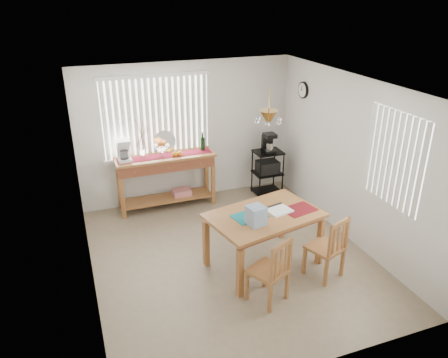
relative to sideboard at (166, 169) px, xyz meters
name	(u,v)px	position (x,y,z in m)	size (l,w,h in m)	color
ground	(230,257)	(0.48, -1.98, -0.76)	(4.00, 4.50, 0.01)	gray
room_shell	(231,152)	(0.48, -1.96, 0.94)	(4.20, 4.70, 2.70)	silver
sideboard	(166,169)	(0.00, 0.00, 0.00)	(1.78, 0.50, 1.00)	#A76B38
sideboard_items	(148,149)	(-0.31, 0.02, 0.41)	(1.69, 0.43, 0.77)	maroon
wire_cart	(267,169)	(1.95, -0.16, -0.22)	(0.52, 0.42, 0.89)	black
cart_items	(268,143)	(1.95, -0.15, 0.31)	(0.21, 0.25, 0.37)	black
dining_table	(264,220)	(0.86, -2.31, -0.02)	(1.73, 1.31, 0.83)	#A76B38
table_items	(262,214)	(0.74, -2.47, 0.18)	(1.28, 0.57, 0.27)	#16737D
chair_left	(271,271)	(0.59, -3.09, -0.29)	(0.58, 0.58, 0.93)	#A76B38
chair_right	(328,248)	(1.56, -2.89, -0.29)	(0.56, 0.56, 0.94)	#A76B38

